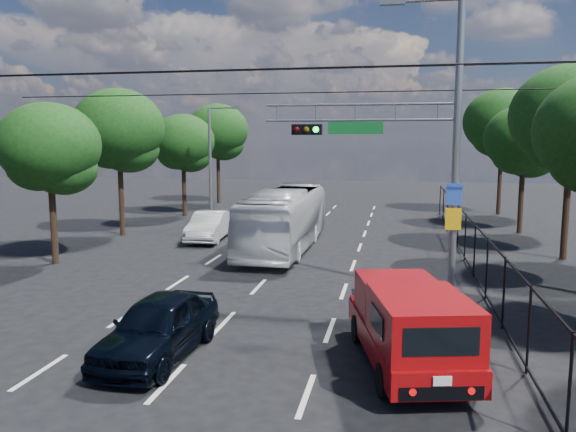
% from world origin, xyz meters
% --- Properties ---
extents(ground, '(120.00, 120.00, 0.00)m').
position_xyz_m(ground, '(0.00, 0.00, 0.00)').
color(ground, black).
rests_on(ground, ground).
extents(lane_markings, '(6.12, 38.00, 0.01)m').
position_xyz_m(lane_markings, '(-0.00, 14.00, 0.01)').
color(lane_markings, beige).
rests_on(lane_markings, ground).
extents(signal_mast, '(6.43, 0.39, 9.50)m').
position_xyz_m(signal_mast, '(5.28, 7.99, 5.24)').
color(signal_mast, slate).
rests_on(signal_mast, ground).
extents(streetlight_left, '(2.09, 0.22, 7.08)m').
position_xyz_m(streetlight_left, '(-6.33, 22.00, 3.94)').
color(streetlight_left, slate).
rests_on(streetlight_left, ground).
extents(utility_wires, '(22.00, 5.04, 0.74)m').
position_xyz_m(utility_wires, '(0.00, 8.83, 7.23)').
color(utility_wires, black).
rests_on(utility_wires, ground).
extents(fence_right, '(0.06, 34.03, 2.00)m').
position_xyz_m(fence_right, '(7.60, 12.17, 1.03)').
color(fence_right, black).
rests_on(fence_right, ground).
extents(tree_right_c, '(5.10, 5.10, 8.29)m').
position_xyz_m(tree_right_c, '(11.82, 15.02, 5.73)').
color(tree_right_c, black).
rests_on(tree_right_c, ground).
extents(tree_right_d, '(4.32, 4.32, 7.02)m').
position_xyz_m(tree_right_d, '(11.42, 22.02, 4.85)').
color(tree_right_d, black).
rests_on(tree_right_d, ground).
extents(tree_right_e, '(5.28, 5.28, 8.58)m').
position_xyz_m(tree_right_e, '(11.62, 30.02, 5.94)').
color(tree_right_e, black).
rests_on(tree_right_e, ground).
extents(tree_left_b, '(4.08, 4.08, 6.63)m').
position_xyz_m(tree_left_b, '(-9.18, 10.02, 4.58)').
color(tree_left_b, black).
rests_on(tree_left_b, ground).
extents(tree_left_c, '(4.80, 4.80, 7.80)m').
position_xyz_m(tree_left_c, '(-9.78, 17.02, 5.40)').
color(tree_left_c, black).
rests_on(tree_left_c, ground).
extents(tree_left_d, '(4.20, 4.20, 6.83)m').
position_xyz_m(tree_left_d, '(-9.38, 25.02, 4.72)').
color(tree_left_d, black).
rests_on(tree_left_d, ground).
extents(tree_left_e, '(4.92, 4.92, 7.99)m').
position_xyz_m(tree_left_e, '(-9.58, 33.02, 5.53)').
color(tree_left_e, black).
rests_on(tree_left_e, ground).
extents(red_pickup, '(3.02, 5.46, 1.93)m').
position_xyz_m(red_pickup, '(5.02, 1.85, 1.03)').
color(red_pickup, black).
rests_on(red_pickup, ground).
extents(navy_hatchback, '(1.93, 4.39, 1.47)m').
position_xyz_m(navy_hatchback, '(-0.77, 1.37, 0.74)').
color(navy_hatchback, black).
rests_on(navy_hatchback, ground).
extents(white_bus, '(2.45, 10.24, 2.85)m').
position_xyz_m(white_bus, '(-0.43, 14.83, 1.42)').
color(white_bus, silver).
rests_on(white_bus, ground).
extents(white_van, '(1.93, 4.55, 1.46)m').
position_xyz_m(white_van, '(-4.72, 16.49, 0.73)').
color(white_van, silver).
rests_on(white_van, ground).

